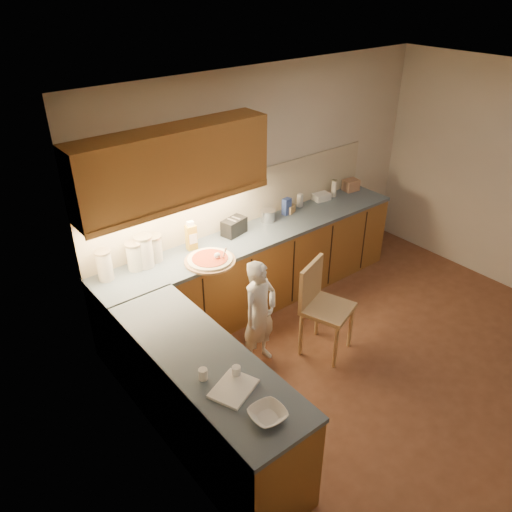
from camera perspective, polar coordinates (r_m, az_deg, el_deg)
name	(u,v)px	position (r m, az deg, el deg)	size (l,w,h in m)	color
room	(422,212)	(4.36, 18.42, 4.77)	(4.54, 4.50, 2.62)	brown
l_counter	(244,304)	(5.11, -1.42, -5.45)	(3.77, 2.62, 0.92)	#96612B
backsplash	(242,199)	(5.53, -1.65, 6.48)	(3.75, 0.02, 0.58)	beige
upper_cabinets	(173,166)	(4.72, -9.43, 10.12)	(1.95, 0.36, 0.73)	#96612B
pizza_on_board	(210,260)	(4.91, -5.25, -0.44)	(0.51, 0.51, 0.20)	tan
child	(260,314)	(4.79, 0.42, -6.66)	(0.41, 0.27, 1.13)	silver
wooden_chair	(321,302)	(4.98, 7.44, -5.26)	(0.57, 0.57, 0.98)	tan
mixing_bowl	(268,415)	(3.36, 1.34, -17.68)	(0.24, 0.24, 0.06)	white
canister_a	(104,265)	(4.77, -16.93, -1.02)	(0.15, 0.15, 0.30)	beige
canister_b	(135,256)	(4.86, -13.69, 0.01)	(0.16, 0.16, 0.28)	white
canister_c	(144,251)	(4.87, -12.65, 0.54)	(0.17, 0.17, 0.33)	white
canister_d	(154,248)	(4.97, -11.58, 0.91)	(0.17, 0.17, 0.27)	beige
oil_jug	(191,237)	(5.10, -7.42, 2.22)	(0.12, 0.09, 0.31)	gold
toaster	(234,227)	(5.39, -2.53, 3.39)	(0.30, 0.21, 0.18)	black
steel_pot	(268,215)	(5.68, 1.37, 4.66)	(0.18, 0.18, 0.14)	silver
blue_box	(287,206)	(5.83, 3.52, 5.68)	(0.10, 0.07, 0.20)	#2F438E
card_box_a	(290,209)	(5.90, 3.88, 5.40)	(0.13, 0.09, 0.09)	tan
white_bottle	(300,200)	(6.05, 5.05, 6.35)	(0.05, 0.05, 0.16)	silver
flat_pack	(321,197)	(6.28, 7.49, 6.73)	(0.21, 0.14, 0.08)	silver
tall_jar	(334,188)	(6.37, 8.90, 7.68)	(0.07, 0.07, 0.22)	white
card_box_b	(351,185)	(6.61, 10.79, 7.97)	(0.19, 0.15, 0.15)	#A27457
dough_cloth	(234,389)	(3.54, -2.59, -14.90)	(0.31, 0.24, 0.02)	white
spice_jar_a	(203,374)	(3.61, -6.08, -13.27)	(0.07, 0.07, 0.09)	silver
spice_jar_b	(236,372)	(3.62, -2.27, -13.06)	(0.06, 0.06, 0.09)	white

